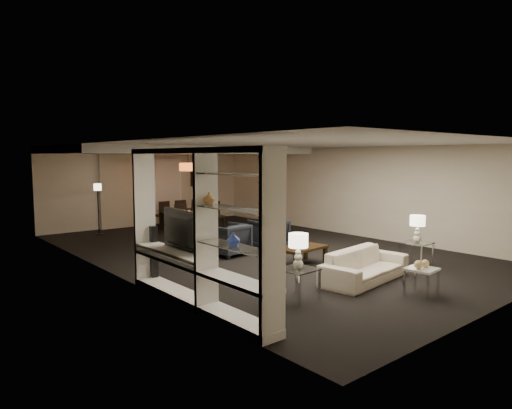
{
  "coord_description": "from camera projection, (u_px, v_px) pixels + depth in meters",
  "views": [
    {
      "loc": [
        -6.86,
        -8.2,
        2.22
      ],
      "look_at": [
        0.0,
        0.0,
        1.1
      ],
      "focal_mm": 32.0,
      "sensor_mm": 36.0,
      "label": 1
    }
  ],
  "objects": [
    {
      "name": "floor",
      "position": [
        256.0,
        250.0,
        10.86
      ],
      "size": [
        11.0,
        11.0,
        0.0
      ],
      "primitive_type": "plane",
      "color": "black",
      "rests_on": "ground"
    },
    {
      "name": "ceiling",
      "position": [
        256.0,
        145.0,
        10.6
      ],
      "size": [
        7.0,
        11.0,
        0.02
      ],
      "primitive_type": "cube",
      "color": "silver",
      "rests_on": "ground"
    },
    {
      "name": "wall_back",
      "position": [
        148.0,
        187.0,
        14.92
      ],
      "size": [
        7.0,
        0.02,
        2.5
      ],
      "primitive_type": "cube",
      "color": "beige",
      "rests_on": "ground"
    },
    {
      "name": "wall_front",
      "position": [
        502.0,
        225.0,
        6.53
      ],
      "size": [
        7.0,
        0.02,
        2.5
      ],
      "primitive_type": "cube",
      "color": "beige",
      "rests_on": "ground"
    },
    {
      "name": "wall_left",
      "position": [
        112.0,
        209.0,
        8.5
      ],
      "size": [
        0.02,
        11.0,
        2.5
      ],
      "primitive_type": "cube",
      "color": "beige",
      "rests_on": "ground"
    },
    {
      "name": "wall_right",
      "position": [
        350.0,
        191.0,
        12.96
      ],
      "size": [
        0.02,
        11.0,
        2.5
      ],
      "primitive_type": "cube",
      "color": "beige",
      "rests_on": "ground"
    },
    {
      "name": "ceiling_soffit",
      "position": [
        179.0,
        151.0,
        13.28
      ],
      "size": [
        7.0,
        4.0,
        0.2
      ],
      "primitive_type": "cube",
      "color": "silver",
      "rests_on": "ceiling"
    },
    {
      "name": "curtains",
      "position": [
        123.0,
        189.0,
        14.29
      ],
      "size": [
        1.5,
        0.12,
        2.4
      ],
      "primitive_type": "cube",
      "color": "beige",
      "rests_on": "wall_back"
    },
    {
      "name": "door",
      "position": [
        168.0,
        192.0,
        15.37
      ],
      "size": [
        0.9,
        0.05,
        2.1
      ],
      "primitive_type": "cube",
      "color": "silver",
      "rests_on": "wall_back"
    },
    {
      "name": "painting",
      "position": [
        203.0,
        176.0,
        16.2
      ],
      "size": [
        0.95,
        0.04,
        0.65
      ],
      "primitive_type": "cube",
      "color": "#142D38",
      "rests_on": "wall_back"
    },
    {
      "name": "media_unit",
      "position": [
        196.0,
        229.0,
        6.64
      ],
      "size": [
        0.38,
        3.4,
        2.35
      ],
      "primitive_type": null,
      "color": "white",
      "rests_on": "wall_left"
    },
    {
      "name": "pendant_light",
      "position": [
        188.0,
        167.0,
        13.52
      ],
      "size": [
        0.52,
        0.52,
        0.24
      ],
      "primitive_type": "cylinder",
      "color": "#D8591E",
      "rests_on": "ceiling_soffit"
    },
    {
      "name": "sofa",
      "position": [
        365.0,
        265.0,
        8.16
      ],
      "size": [
        2.02,
        1.0,
        0.57
      ],
      "primitive_type": "imported",
      "rotation": [
        0.0,
        0.0,
        0.13
      ],
      "color": "beige",
      "rests_on": "floor"
    },
    {
      "name": "coffee_table",
      "position": [
        301.0,
        256.0,
        9.39
      ],
      "size": [
        1.12,
        0.72,
        0.38
      ],
      "primitive_type": null,
      "rotation": [
        0.0,
        0.0,
        0.09
      ],
      "color": "black",
      "rests_on": "floor"
    },
    {
      "name": "armchair_left",
      "position": [
        228.0,
        239.0,
        10.29
      ],
      "size": [
        0.85,
        0.87,
        0.72
      ],
      "primitive_type": "imported",
      "rotation": [
        0.0,
        0.0,
        3.25
      ],
      "color": "black",
      "rests_on": "floor"
    },
    {
      "name": "armchair_right",
      "position": [
        268.0,
        234.0,
        11.06
      ],
      "size": [
        0.87,
        0.89,
        0.72
      ],
      "primitive_type": "imported",
      "rotation": [
        0.0,
        0.0,
        3.01
      ],
      "color": "black",
      "rests_on": "floor"
    },
    {
      "name": "side_table_left",
      "position": [
        298.0,
        284.0,
        7.08
      ],
      "size": [
        0.57,
        0.57,
        0.5
      ],
      "primitive_type": null,
      "rotation": [
        0.0,
        0.0,
        0.07
      ],
      "color": "white",
      "rests_on": "floor"
    },
    {
      "name": "side_table_right",
      "position": [
        416.0,
        254.0,
        9.25
      ],
      "size": [
        0.56,
        0.56,
        0.5
      ],
      "primitive_type": null,
      "rotation": [
        0.0,
        0.0,
        0.05
      ],
      "color": "silver",
      "rests_on": "floor"
    },
    {
      "name": "table_lamp_left",
      "position": [
        298.0,
        251.0,
        7.03
      ],
      "size": [
        0.34,
        0.34,
        0.55
      ],
      "primitive_type": null,
      "rotation": [
        0.0,
        0.0,
        -0.12
      ],
      "color": "beige",
      "rests_on": "side_table_left"
    },
    {
      "name": "table_lamp_right",
      "position": [
        417.0,
        229.0,
        9.2
      ],
      "size": [
        0.31,
        0.31,
        0.55
      ],
      "primitive_type": null,
      "rotation": [
        0.0,
        0.0,
        -0.02
      ],
      "color": "#EAE6C6",
      "rests_on": "side_table_right"
    },
    {
      "name": "marble_table",
      "position": [
        421.0,
        282.0,
        7.33
      ],
      "size": [
        0.48,
        0.48,
        0.44
      ],
      "primitive_type": null,
      "rotation": [
        0.0,
        0.0,
        0.09
      ],
      "color": "silver",
      "rests_on": "floor"
    },
    {
      "name": "gold_gourd_a",
      "position": [
        419.0,
        265.0,
        7.24
      ],
      "size": [
        0.14,
        0.14,
        0.14
      ],
      "primitive_type": "sphere",
      "color": "#E3BA78",
      "rests_on": "marble_table"
    },
    {
      "name": "gold_gourd_b",
      "position": [
        425.0,
        263.0,
        7.37
      ],
      "size": [
        0.12,
        0.12,
        0.12
      ],
      "primitive_type": "sphere",
      "color": "#DCB674",
      "rests_on": "marble_table"
    },
    {
      "name": "television",
      "position": [
        177.0,
        230.0,
        7.15
      ],
      "size": [
        1.11,
        0.15,
        0.64
      ],
      "primitive_type": "imported",
      "rotation": [
        0.0,
        0.0,
        1.57
      ],
      "color": "black",
      "rests_on": "media_unit"
    },
    {
      "name": "vase_blue",
      "position": [
        233.0,
        239.0,
        5.96
      ],
      "size": [
        0.17,
        0.17,
        0.18
      ],
      "primitive_type": "imported",
      "color": "#253DA3",
      "rests_on": "media_unit"
    },
    {
      "name": "vase_amber",
      "position": [
        209.0,
        198.0,
        6.34
      ],
      "size": [
        0.16,
        0.16,
        0.17
      ],
      "primitive_type": "imported",
      "color": "#B0723A",
      "rests_on": "media_unit"
    },
    {
      "name": "floor_speaker",
      "position": [
        154.0,
        255.0,
        7.97
      ],
      "size": [
        0.12,
        0.12,
        1.02
      ],
      "primitive_type": "cube",
      "rotation": [
        0.0,
        0.0,
        -0.12
      ],
      "color": "black",
      "rests_on": "floor"
    },
    {
      "name": "dining_table",
      "position": [
        189.0,
        219.0,
        14.1
      ],
      "size": [
        1.72,
        1.06,
        0.58
      ],
      "primitive_type": "imported",
      "rotation": [
        0.0,
        0.0,
        -0.09
      ],
      "color": "black",
      "rests_on": "floor"
    },
    {
      "name": "chair_nl",
      "position": [
        183.0,
        219.0,
        13.21
      ],
      "size": [
        0.44,
        0.44,
        0.85
      ],
      "primitive_type": null,
      "rotation": [
        0.0,
        0.0,
        -0.12
      ],
      "color": "black",
      "rests_on": "floor"
    },
    {
      "name": "chair_nm",
      "position": [
        201.0,
        217.0,
        13.59
      ],
      "size": [
        0.43,
        0.43,
        0.85
      ],
      "primitive_type": null,
      "rotation": [
        0.0,
        0.0,
        0.08
      ],
      "color": "black",
      "rests_on": "floor"
    },
    {
      "name": "chair_nr",
      "position": [
        217.0,
        215.0,
        13.97
      ],
      "size": [
        0.44,
        0.44,
        0.85
      ],
      "primitive_type": null,
      "rotation": [
        0.0,
        0.0,
        -0.11
      ],
      "color": "black",
      "rests_on": "floor"
    },
    {
      "name": "chair_fl",
      "position": [
        161.0,
        215.0,
        14.2
      ],
      "size": [
        0.42,
        0.42,
        0.85
      ],
      "primitive_type": null,
      "rotation": [
        0.0,
        0.0,
        3.21
      ],
      "color": "black",
      "rests_on": "floor"
    },
    {
      "name": "chair_fm",
      "position": [
        178.0,
        213.0,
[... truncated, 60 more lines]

